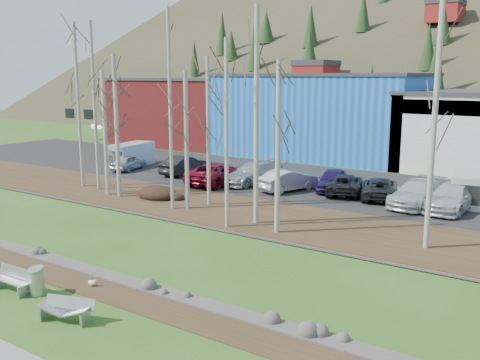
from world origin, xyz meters
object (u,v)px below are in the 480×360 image
Objects in this scene: street_lamp at (97,135)px; car_2 at (218,173)px; car_6 at (345,184)px; car_9 at (380,188)px; bench_damaged at (67,309)px; seagull at (92,283)px; car_4 at (332,180)px; van_white at (468,189)px; bench_intact at (13,280)px; car_0 at (128,162)px; car_1 at (184,165)px; car_3 at (254,173)px; van_grey at (129,155)px; car_5 at (288,180)px; car_7 at (452,197)px; litter_bin at (37,282)px; car_8 at (417,193)px.

street_lamp is 11.39m from car_2.
car_6 is 1.00× the size of car_9.
bench_damaged reaches higher than seagull.
van_white is at bearing -7.31° from car_4.
seagull is 0.08× the size of car_6.
bench_intact is 0.32× the size of car_2.
car_0 is 0.83× the size of van_white.
van_white is at bearing -175.74° from car_1.
street_lamp is 13.83m from car_3.
street_lamp reaches higher than van_grey.
car_3 is 5.98m from car_4.
car_5 is 0.94× the size of van_grey.
bench_intact is 21.13m from car_2.
bench_intact is at bearing -111.22° from car_7.
bench_damaged is 1.97× the size of litter_bin.
litter_bin is 0.20× the size of van_grey.
car_5 is (3.32, -0.73, -0.05)m from car_3.
car_7 is at bearing 21.22° from street_lamp.
van_white is 27.98m from van_grey.
van_grey is (-6.50, 0.32, 0.25)m from car_1.
car_9 is at bearing 161.34° from car_6.
van_grey reaches higher than litter_bin.
car_3 is at bearing -14.66° from car_9.
van_white is at bearing 174.41° from car_0.
car_5 is (-1.85, 19.21, 0.72)m from seagull.
car_8 is at bearing 66.01° from bench_intact.
car_7 is at bearing -157.08° from car_5.
car_5 is at bearing 92.05° from litter_bin.
car_1 is 0.84× the size of car_3.
van_white is (10.54, 23.80, 0.62)m from litter_bin.
car_7 reaches higher than bench_damaged.
van_white is (11.58, 24.11, 0.65)m from bench_intact.
bench_damaged is 28.59m from car_0.
car_2 is at bearing -169.46° from car_7.
car_2 is at bearing -8.37° from car_9.
car_3 is at bearing 85.63° from seagull.
street_lamp is (-18.41, 16.69, 3.11)m from seagull.
street_lamp reaches higher than seagull.
litter_bin is 2.02m from seagull.
bench_damaged is at bearing 119.81° from car_1.
car_6 is at bearing -178.99° from car_1.
car_7 reaches higher than car_4.
car_9 is at bearing 65.21° from bench_damaged.
car_6 is (0.21, 23.08, 0.40)m from bench_damaged.
car_7 is (27.39, 3.16, -2.35)m from street_lamp.
street_lamp is 16.92m from car_5.
car_3 is at bearing 172.20° from car_0.
car_4 is at bearing 81.50° from bench_intact.
street_lamp is at bearing 129.65° from bench_intact.
car_0 is 26.87m from van_white.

